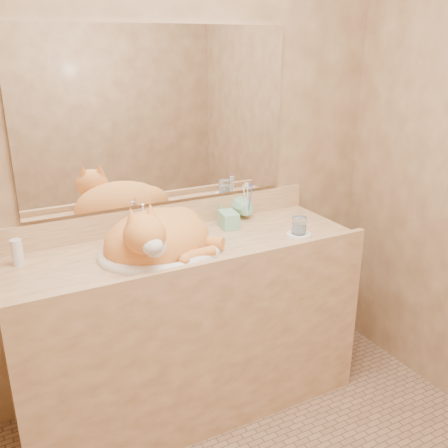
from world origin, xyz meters
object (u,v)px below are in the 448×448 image
cat (157,236)px  toothbrush_cup (248,211)px  sink_basin (160,235)px  soap_dispenser (233,214)px  water_glass (299,225)px  vanity_counter (188,328)px

cat → toothbrush_cup: cat is taller
sink_basin → soap_dispenser: 0.41m
toothbrush_cup → water_glass: size_ratio=1.41×
soap_dispenser → toothbrush_cup: soap_dispenser is taller
water_glass → vanity_counter: bearing=166.7°
sink_basin → cat: cat is taller
vanity_counter → toothbrush_cup: (0.42, 0.17, 0.48)m
sink_basin → vanity_counter: bearing=19.3°
sink_basin → cat: 0.02m
vanity_counter → water_glass: bearing=-13.3°
water_glass → soap_dispenser: bearing=141.9°
vanity_counter → sink_basin: bearing=-171.0°
vanity_counter → water_glass: (0.53, -0.13, 0.48)m
vanity_counter → cat: (-0.14, -0.04, 0.51)m
toothbrush_cup → water_glass: toothbrush_cup is taller
vanity_counter → cat: size_ratio=3.26×
toothbrush_cup → cat: bearing=-160.0°
cat → soap_dispenser: cat is taller
toothbrush_cup → sink_basin: bearing=-161.0°
cat → soap_dispenser: 0.44m
cat → toothbrush_cup: (0.56, 0.20, -0.04)m
sink_basin → water_glass: sink_basin is taller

